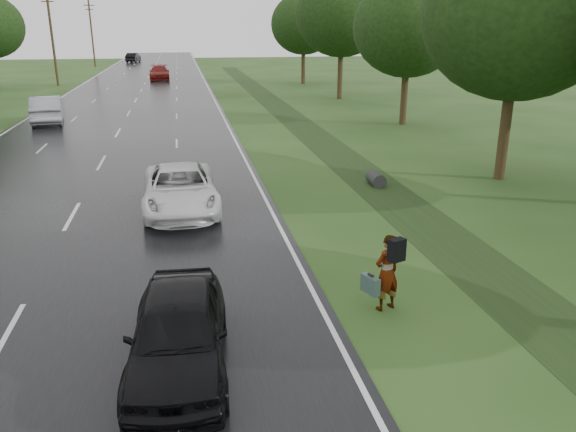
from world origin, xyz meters
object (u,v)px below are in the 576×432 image
(pedestrian, at_px, (387,272))
(dark_sedan, at_px, (178,332))
(silver_sedan, at_px, (47,109))
(white_pickup, at_px, (180,189))

(pedestrian, distance_m, dark_sedan, 4.87)
(dark_sedan, xyz_separation_m, silver_sedan, (-8.49, 30.40, 0.12))
(pedestrian, relative_size, silver_sedan, 0.34)
(pedestrian, height_order, silver_sedan, same)
(dark_sedan, bearing_deg, pedestrian, 22.08)
(white_pickup, xyz_separation_m, dark_sedan, (-0.10, -9.77, 0.00))
(pedestrian, height_order, dark_sedan, pedestrian)
(pedestrian, bearing_deg, silver_sedan, -86.77)
(pedestrian, xyz_separation_m, silver_sedan, (-13.10, 28.85, -0.01))
(white_pickup, relative_size, silver_sedan, 1.01)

